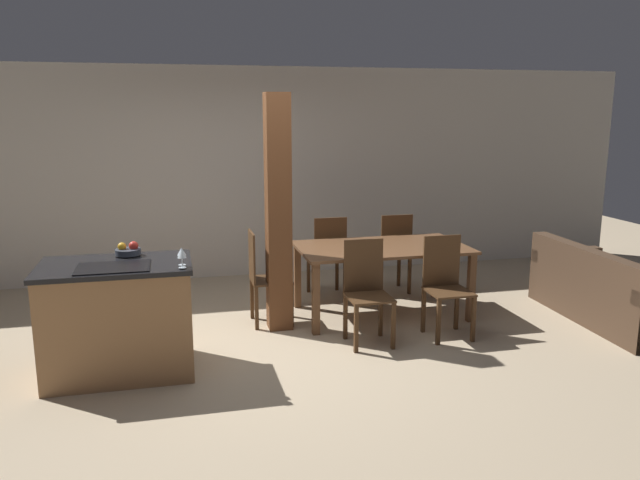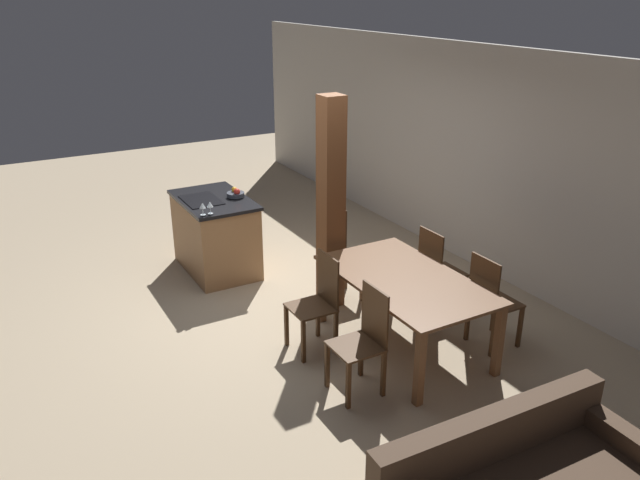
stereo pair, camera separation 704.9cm
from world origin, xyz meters
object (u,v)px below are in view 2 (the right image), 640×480
object	(u,v)px
dining_chair_near_right	(363,339)
timber_post	(331,206)
fruit_bowl	(236,193)
dining_chair_far_left	(437,270)
wine_glass_near	(202,206)
dining_table	(405,286)
kitchen_island	(216,234)
dining_chair_near_left	(318,301)
dining_chair_head_end	(337,255)
dining_chair_far_right	(491,300)
wine_glass_middle	(210,205)

from	to	relation	value
dining_chair_near_right	timber_post	world-z (taller)	timber_post
fruit_bowl	dining_chair_far_left	distance (m)	2.59
wine_glass_near	timber_post	size ratio (longest dim) A/B	0.06
wine_glass_near	dining_table	bearing A→B (deg)	31.14
kitchen_island	dining_chair_near_left	world-z (taller)	dining_chair_near_left
dining_table	dining_chair_head_end	xyz separation A→B (m)	(-1.26, -0.00, -0.15)
dining_chair_far_left	timber_post	distance (m)	1.33
dining_chair_far_right	dining_chair_head_end	world-z (taller)	same
wine_glass_near	fruit_bowl	bearing A→B (deg)	127.32
fruit_bowl	dining_chair_head_end	bearing A→B (deg)	28.77
dining_table	timber_post	world-z (taller)	timber_post
dining_chair_near_left	dining_chair_far_left	bearing A→B (deg)	90.00
dining_chair_near_left	dining_chair_near_right	distance (m)	0.80
wine_glass_middle	timber_post	size ratio (longest dim) A/B	0.06
fruit_bowl	wine_glass_near	world-z (taller)	wine_glass_near
kitchen_island	dining_chair_head_end	bearing A→B (deg)	35.05
wine_glass_middle	dining_chair_near_left	xyz separation A→B (m)	(1.68, 0.44, -0.55)
wine_glass_near	dining_chair_near_right	distance (m)	2.59
fruit_bowl	wine_glass_middle	distance (m)	0.65
kitchen_island	timber_post	size ratio (longest dim) A/B	0.52
wine_glass_middle	dining_chair_near_left	world-z (taller)	wine_glass_middle
dining_chair_near_left	timber_post	distance (m)	1.13
wine_glass_near	dining_chair_head_end	distance (m)	1.59
timber_post	dining_chair_far_right	bearing A→B (deg)	30.38
dining_chair_far_left	dining_chair_head_end	bearing A→B (deg)	40.22
dining_chair_head_end	dining_table	bearing A→B (deg)	-90.00
dining_chair_near_left	wine_glass_near	bearing A→B (deg)	-162.68
dining_table	dining_chair_far_left	xyz separation A→B (m)	(-0.40, 0.73, -0.15)
wine_glass_middle	dining_table	xyz separation A→B (m)	(2.08, 1.17, -0.40)
dining_chair_near_left	dining_chair_far_right	bearing A→B (deg)	61.41
wine_glass_near	kitchen_island	bearing A→B (deg)	149.23
wine_glass_near	dining_chair_far_left	xyz separation A→B (m)	(1.68, 1.99, -0.55)
fruit_bowl	wine_glass_middle	size ratio (longest dim) A/B	1.49
fruit_bowl	dining_chair_far_left	bearing A→B (deg)	33.84
dining_chair_far_left	dining_chair_head_end	xyz separation A→B (m)	(-0.87, -0.73, 0.00)
kitchen_island	dining_chair_far_right	size ratio (longest dim) A/B	1.25
kitchen_island	dining_chair_far_left	distance (m)	2.77
dining_chair_near_left	dining_chair_far_right	distance (m)	1.67
fruit_bowl	wine_glass_near	distance (m)	0.72
dining_chair_far_left	dining_chair_head_end	distance (m)	1.13
fruit_bowl	dining_chair_near_left	size ratio (longest dim) A/B	0.22
dining_chair_far_right	kitchen_island	bearing A→B (deg)	29.11
fruit_bowl	wine_glass_middle	xyz separation A→B (m)	(0.43, -0.48, 0.07)
fruit_bowl	dining_chair_far_right	distance (m)	3.27
wine_glass_near	dining_chair_head_end	xyz separation A→B (m)	(0.81, 1.26, -0.55)
dining_chair_far_left	dining_table	bearing A→B (deg)	118.59
dining_table	timber_post	distance (m)	1.25
dining_chair_near_right	dining_chair_far_left	distance (m)	1.67
kitchen_island	fruit_bowl	world-z (taller)	fruit_bowl
kitchen_island	dining_chair_head_end	world-z (taller)	dining_chair_head_end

